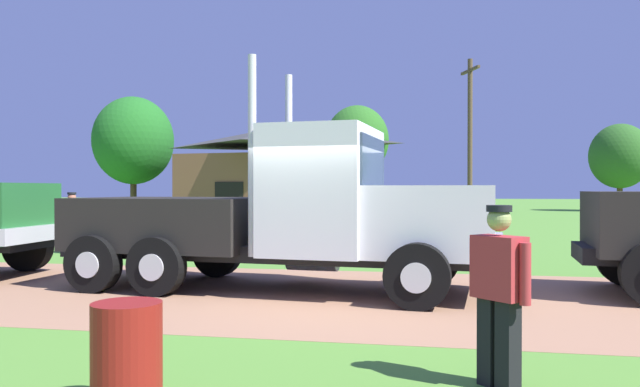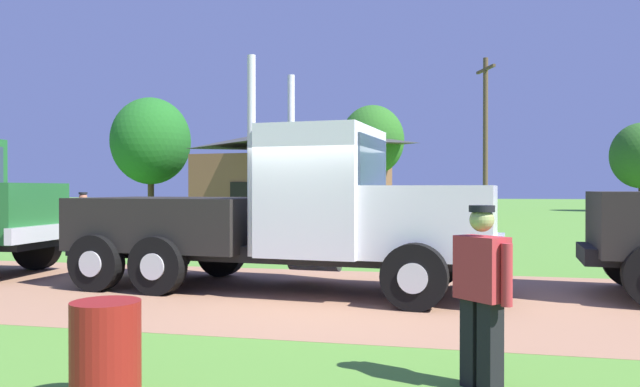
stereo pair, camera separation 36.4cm
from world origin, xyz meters
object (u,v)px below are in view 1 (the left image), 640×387
object	(u,v)px
visitor_by_barrel	(499,288)
utility_pole_near	(470,136)
truck_foreground_white	(286,218)
visitor_far_side	(72,220)
steel_barrel	(127,357)
shed_building	(280,174)

from	to	relation	value
visitor_by_barrel	utility_pole_near	size ratio (longest dim) A/B	0.19
truck_foreground_white	utility_pole_near	size ratio (longest dim) A/B	0.93
visitor_far_side	steel_barrel	world-z (taller)	visitor_far_side
visitor_far_side	truck_foreground_white	bearing A→B (deg)	-33.39
visitor_by_barrel	steel_barrel	bearing A→B (deg)	-158.52
truck_foreground_white	visitor_by_barrel	xyz separation A→B (m)	(3.22, -4.93, -0.37)
truck_foreground_white	visitor_far_side	bearing A→B (deg)	146.61
visitor_by_barrel	utility_pole_near	bearing A→B (deg)	87.48
visitor_far_side	steel_barrel	distance (m)	13.31
visitor_by_barrel	shed_building	bearing A→B (deg)	107.84
steel_barrel	shed_building	distance (m)	34.03
visitor_by_barrel	steel_barrel	world-z (taller)	visitor_by_barrel
visitor_by_barrel	visitor_far_side	bearing A→B (deg)	137.24
shed_building	utility_pole_near	world-z (taller)	utility_pole_near
utility_pole_near	shed_building	bearing A→B (deg)	160.30
truck_foreground_white	visitor_by_barrel	bearing A→B (deg)	-56.85
visitor_by_barrel	steel_barrel	distance (m)	3.32
shed_building	utility_pole_near	bearing A→B (deg)	-19.70
visitor_far_side	steel_barrel	xyz separation A→B (m)	(7.51, -10.98, -0.49)
shed_building	steel_barrel	bearing A→B (deg)	-77.70
visitor_by_barrel	truck_foreground_white	bearing A→B (deg)	123.15
visitor_by_barrel	utility_pole_near	xyz separation A→B (m)	(1.22, 27.85, 3.69)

